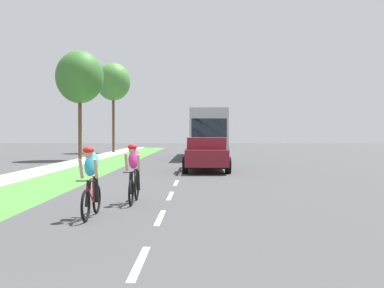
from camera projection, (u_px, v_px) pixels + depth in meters
ground_plane at (181, 172)px, 21.85m from camera, size 120.00×120.00×0.00m
grass_verge at (85, 172)px, 21.92m from camera, size 2.58×70.00×0.01m
sidewalk_concrete at (40, 172)px, 21.96m from camera, size 1.80×70.00×0.10m
lane_markings_center at (184, 166)px, 25.85m from camera, size 0.12×54.30×0.01m
cyclist_lead at (91, 181)px, 10.09m from camera, size 0.42×1.72×1.58m
cyclist_trailing at (134, 173)px, 12.18m from camera, size 0.42×1.72×1.58m
pickup_maroon at (206, 154)px, 22.43m from camera, size 2.22×5.10×1.64m
bus_silver at (207, 131)px, 34.95m from camera, size 2.78×11.60×3.48m
street_tree_near at (80, 77)px, 31.20m from camera, size 3.23×3.23×7.43m
street_tree_far at (113, 82)px, 42.53m from camera, size 3.15×3.15×8.32m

